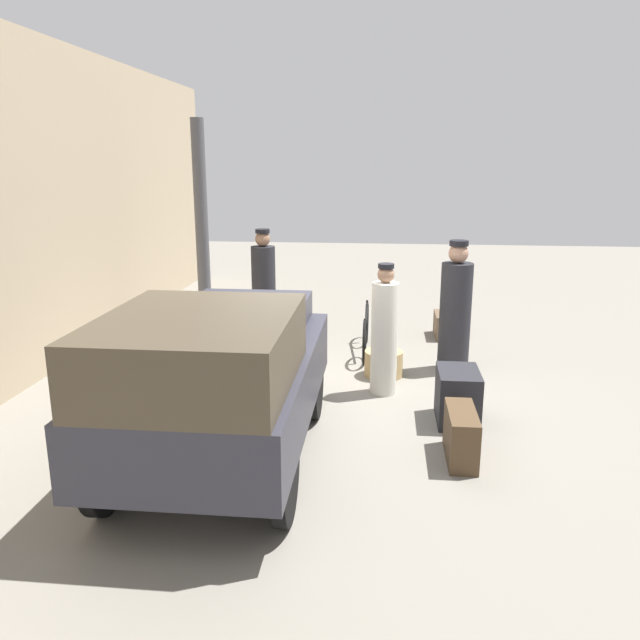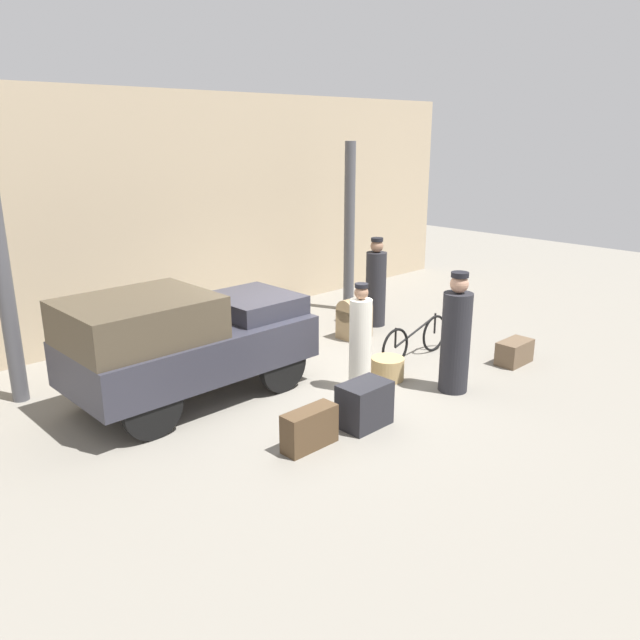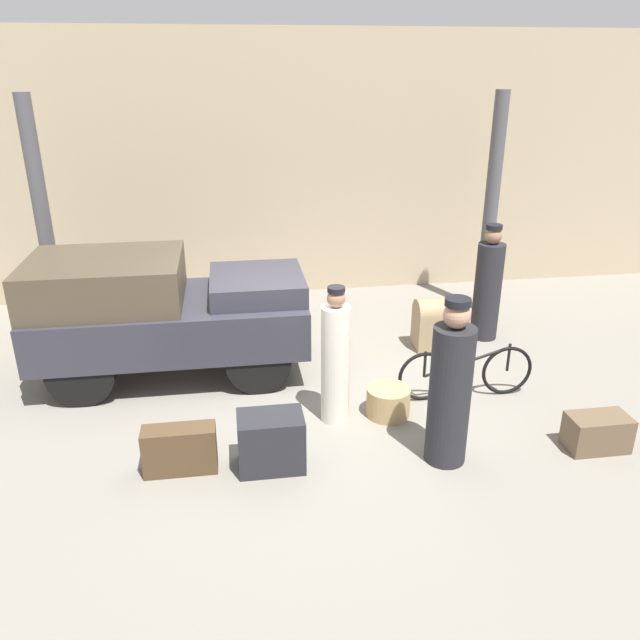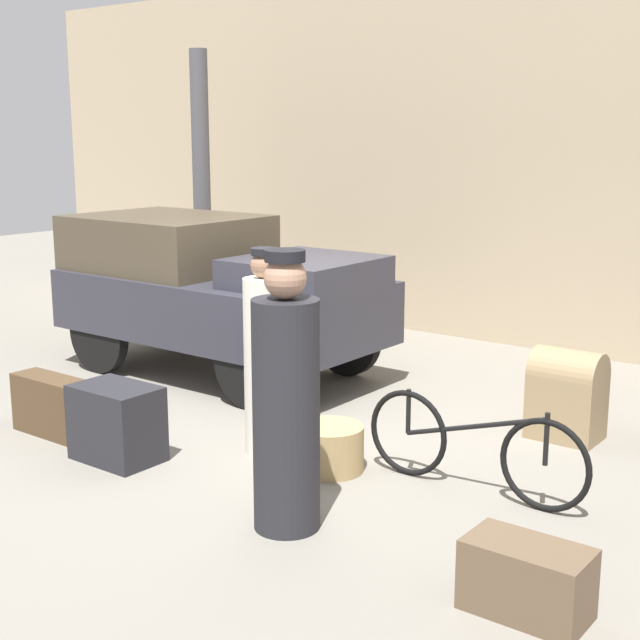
% 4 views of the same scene
% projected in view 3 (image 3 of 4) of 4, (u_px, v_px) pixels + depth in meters
% --- Properties ---
extents(ground_plane, '(30.00, 30.00, 0.00)m').
position_uv_depth(ground_plane, '(307.00, 396.00, 7.95)').
color(ground_plane, gray).
extents(station_building_facade, '(16.00, 0.15, 4.50)m').
position_uv_depth(station_building_facade, '(275.00, 168.00, 10.82)').
color(station_building_facade, tan).
rests_on(station_building_facade, ground).
extents(canopy_pillar_left, '(0.23, 0.23, 3.57)m').
position_uv_depth(canopy_pillar_left, '(43.00, 221.00, 9.16)').
color(canopy_pillar_left, '#4C4C51').
rests_on(canopy_pillar_left, ground).
extents(canopy_pillar_right, '(0.23, 0.23, 3.57)m').
position_uv_depth(canopy_pillar_right, '(491.00, 206.00, 10.11)').
color(canopy_pillar_right, '#4C4C51').
rests_on(canopy_pillar_right, ground).
extents(truck, '(3.50, 1.68, 1.65)m').
position_uv_depth(truck, '(161.00, 309.00, 8.20)').
color(truck, black).
rests_on(truck, ground).
extents(bicycle, '(1.75, 0.04, 0.70)m').
position_uv_depth(bicycle, '(466.00, 373.00, 7.80)').
color(bicycle, black).
rests_on(bicycle, ground).
extents(wicker_basket, '(0.52, 0.52, 0.35)m').
position_uv_depth(wicker_basket, '(388.00, 402.00, 7.45)').
color(wicker_basket, tan).
rests_on(wicker_basket, ground).
extents(porter_with_bicycle, '(0.40, 0.40, 1.77)m').
position_uv_depth(porter_with_bicycle, '(488.00, 287.00, 9.37)').
color(porter_with_bicycle, '#232328').
rests_on(porter_with_bicycle, ground).
extents(porter_carrying_trunk, '(0.33, 0.33, 1.66)m').
position_uv_depth(porter_carrying_trunk, '(335.00, 361.00, 7.14)').
color(porter_carrying_trunk, silver).
rests_on(porter_carrying_trunk, ground).
extents(conductor_in_dark_uniform, '(0.43, 0.43, 1.83)m').
position_uv_depth(conductor_in_dark_uniform, '(450.00, 390.00, 6.37)').
color(conductor_in_dark_uniform, '#232328').
rests_on(conductor_in_dark_uniform, ground).
extents(trunk_barrel_dark, '(0.57, 0.43, 0.77)m').
position_uv_depth(trunk_barrel_dark, '(434.00, 322.00, 9.17)').
color(trunk_barrel_dark, '#937A56').
rests_on(trunk_barrel_dark, ground).
extents(trunk_wicker_pale, '(0.68, 0.46, 0.60)m').
position_uv_depth(trunk_wicker_pale, '(271.00, 441.00, 6.44)').
color(trunk_wicker_pale, '#232328').
rests_on(trunk_wicker_pale, ground).
extents(suitcase_black_upright, '(0.66, 0.37, 0.40)m').
position_uv_depth(suitcase_black_upright, '(597.00, 432.00, 6.79)').
color(suitcase_black_upright, brown).
rests_on(suitcase_black_upright, ground).
extents(trunk_large_brown, '(0.75, 0.27, 0.50)m').
position_uv_depth(trunk_large_brown, '(180.00, 450.00, 6.39)').
color(trunk_large_brown, '#4C3823').
rests_on(trunk_large_brown, ground).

